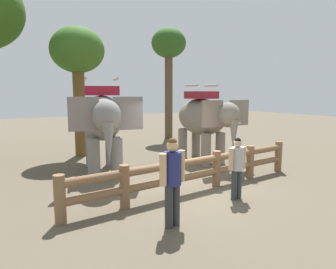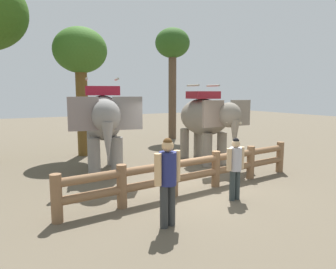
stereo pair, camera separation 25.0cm
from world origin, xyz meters
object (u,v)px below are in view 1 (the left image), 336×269
(elephant_center, at_px, (204,119))
(tourist_man_in_blue, at_px, (172,176))
(tree_back_center, at_px, (169,50))
(tree_far_left, at_px, (78,55))
(elephant_near_left, at_px, (103,120))
(log_fence, at_px, (197,170))
(tourist_woman_in_black, at_px, (237,164))

(elephant_center, relative_size, tourist_man_in_blue, 1.93)
(tourist_man_in_blue, height_order, tree_back_center, tree_back_center)
(tree_far_left, bearing_deg, elephant_center, -42.25)
(elephant_near_left, xyz_separation_m, tourist_man_in_blue, (-0.11, -4.78, -0.75))
(tree_far_left, bearing_deg, tree_back_center, 22.96)
(log_fence, relative_size, elephant_center, 2.17)
(tree_far_left, relative_size, tree_back_center, 0.85)
(elephant_center, height_order, tree_back_center, tree_back_center)
(elephant_center, bearing_deg, elephant_near_left, 176.22)
(tourist_woman_in_black, bearing_deg, log_fence, 114.69)
(elephant_center, bearing_deg, tree_back_center, 72.83)
(elephant_center, xyz_separation_m, tree_back_center, (1.88, 6.09, 3.48))
(tourist_woman_in_black, height_order, tree_back_center, tree_back_center)
(elephant_near_left, relative_size, tree_back_center, 0.59)
(log_fence, height_order, tree_back_center, tree_back_center)
(tourist_man_in_blue, bearing_deg, tree_back_center, 60.41)
(tourist_woman_in_black, distance_m, tree_back_center, 11.54)
(elephant_near_left, xyz_separation_m, tree_back_center, (5.91, 5.83, 3.38))
(tourist_woman_in_black, bearing_deg, tree_back_center, 69.42)
(log_fence, relative_size, tree_far_left, 1.40)
(tree_far_left, bearing_deg, tourist_man_in_blue, -91.14)
(tourist_man_in_blue, height_order, tree_far_left, tree_far_left)
(tourist_woman_in_black, height_order, tree_far_left, tree_far_left)
(log_fence, xyz_separation_m, tourist_man_in_blue, (-1.76, -1.63, 0.46))
(tourist_woman_in_black, relative_size, tree_far_left, 0.29)
(tourist_woman_in_black, relative_size, tree_back_center, 0.25)
(log_fence, distance_m, tourist_man_in_blue, 2.44)
(elephant_near_left, distance_m, tree_back_center, 8.97)
(log_fence, bearing_deg, tourist_man_in_blue, -137.27)
(tree_far_left, distance_m, tree_back_center, 6.43)
(elephant_near_left, relative_size, tourist_woman_in_black, 2.40)
(tourist_man_in_blue, xyz_separation_m, tree_back_center, (6.02, 10.60, 4.14))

